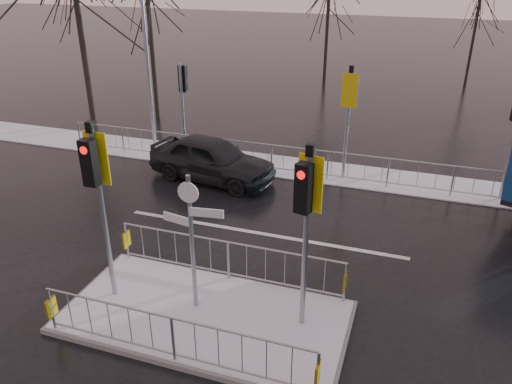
% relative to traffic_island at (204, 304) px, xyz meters
% --- Properties ---
extents(ground, '(120.00, 120.00, 0.00)m').
position_rel_traffic_island_xyz_m(ground, '(0.01, -0.01, -0.39)').
color(ground, black).
rests_on(ground, ground).
extents(snow_verge, '(30.00, 2.00, 0.04)m').
position_rel_traffic_island_xyz_m(snow_verge, '(0.01, 8.59, -0.37)').
color(snow_verge, white).
rests_on(snow_verge, ground).
extents(lane_markings, '(8.00, 11.38, 0.01)m').
position_rel_traffic_island_xyz_m(lane_markings, '(0.01, -0.34, -0.39)').
color(lane_markings, silver).
rests_on(lane_markings, ground).
extents(traffic_island, '(6.00, 3.04, 4.15)m').
position_rel_traffic_island_xyz_m(traffic_island, '(0.00, 0.00, 0.00)').
color(traffic_island, slate).
rests_on(traffic_island, ground).
extents(far_kerb_fixtures, '(18.00, 0.65, 3.83)m').
position_rel_traffic_island_xyz_m(far_kerb_fixtures, '(0.31, 8.08, 0.63)').
color(far_kerb_fixtures, '#959BA2').
rests_on(far_kerb_fixtures, ground).
extents(car_far_lane, '(4.65, 2.49, 1.50)m').
position_rel_traffic_island_xyz_m(car_far_lane, '(-2.73, 6.78, 0.36)').
color(car_far_lane, black).
rests_on(car_far_lane, ground).
extents(tree_near_b, '(4.00, 4.00, 7.55)m').
position_rel_traffic_island_xyz_m(tree_near_b, '(-7.99, 12.49, 4.76)').
color(tree_near_b, black).
rests_on(tree_near_b, ground).
extents(tree_near_c, '(3.50, 3.50, 6.61)m').
position_rel_traffic_island_xyz_m(tree_near_c, '(-12.49, 13.49, 4.11)').
color(tree_near_c, black).
rests_on(tree_near_c, ground).
extents(tree_far_b, '(3.25, 3.25, 6.14)m').
position_rel_traffic_island_xyz_m(tree_far_b, '(6.01, 23.99, 3.79)').
color(tree_far_b, black).
rests_on(tree_far_b, ground).
extents(street_lamp_left, '(1.25, 0.18, 8.20)m').
position_rel_traffic_island_xyz_m(street_lamp_left, '(-6.42, 9.49, 4.10)').
color(street_lamp_left, '#959BA2').
rests_on(street_lamp_left, ground).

